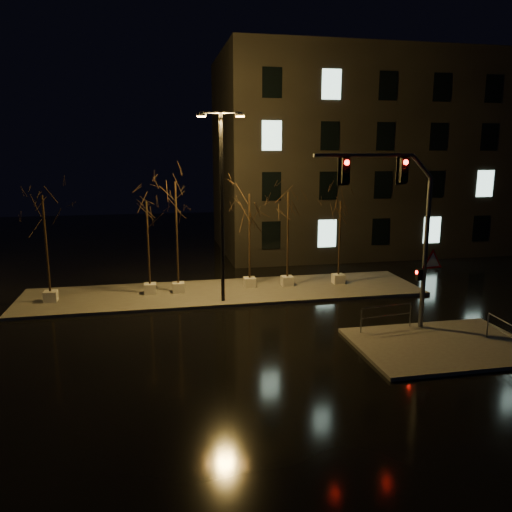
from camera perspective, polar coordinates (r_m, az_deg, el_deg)
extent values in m
plane|color=black|center=(22.29, -1.32, -8.48)|extent=(90.00, 90.00, 0.00)
cube|color=#4A4742|center=(27.91, -3.51, -4.15)|extent=(22.00, 5.00, 0.15)
cube|color=#4A4742|center=(21.79, 20.53, -9.53)|extent=(7.00, 5.00, 0.15)
cube|color=black|center=(42.45, 13.37, 11.14)|extent=(25.00, 12.00, 15.00)
cube|color=#BCB9AF|center=(27.96, -22.42, -4.27)|extent=(0.65, 0.65, 0.55)
cylinder|color=black|center=(27.38, -22.86, 1.26)|extent=(0.11, 0.11, 4.93)
cube|color=#BCB9AF|center=(27.91, -12.01, -3.65)|extent=(0.65, 0.65, 0.55)
cylinder|color=black|center=(27.37, -12.23, 1.41)|extent=(0.11, 0.11, 4.45)
cube|color=#BCB9AF|center=(27.85, -8.85, -3.56)|extent=(0.65, 0.65, 0.55)
cylinder|color=black|center=(27.22, -9.05, 2.60)|extent=(0.11, 0.11, 5.50)
cube|color=#BCB9AF|center=(28.60, -0.74, -3.02)|extent=(0.65, 0.65, 0.55)
cylinder|color=black|center=(28.04, -0.75, 2.24)|extent=(0.11, 0.11, 4.76)
cube|color=#BCB9AF|center=(28.96, 3.59, -2.85)|extent=(0.65, 0.65, 0.55)
cylinder|color=black|center=(28.40, 3.66, 2.42)|extent=(0.11, 0.11, 4.84)
cube|color=#BCB9AF|center=(29.77, 9.38, -2.58)|extent=(0.65, 0.65, 0.55)
cylinder|color=black|center=(29.27, 9.54, 2.02)|extent=(0.11, 0.11, 4.30)
cylinder|color=#53555A|center=(22.60, 18.78, 0.16)|extent=(0.20, 0.20, 6.53)
cylinder|color=#53555A|center=(20.57, 12.31, 11.17)|extent=(4.35, 0.49, 0.15)
cube|color=black|center=(21.48, 16.50, 9.37)|extent=(0.34, 0.26, 0.98)
cube|color=black|center=(20.21, 10.14, 9.55)|extent=(0.34, 0.26, 0.98)
cube|color=black|center=(22.65, 18.14, -2.03)|extent=(0.25, 0.21, 0.49)
cone|color=red|center=(22.80, 19.48, -0.62)|extent=(1.13, 0.12, 1.13)
sphere|color=#FF0C07|center=(22.19, 19.45, 10.09)|extent=(0.20, 0.20, 0.20)
cylinder|color=black|center=(25.17, -3.92, 5.25)|extent=(0.19, 0.19, 9.44)
cylinder|color=black|center=(25.08, -4.07, 16.03)|extent=(2.04, 0.60, 0.09)
cube|color=orange|center=(25.20, -6.28, 15.65)|extent=(0.52, 0.37, 0.19)
cube|color=orange|center=(24.98, -1.83, 15.74)|extent=(0.52, 0.37, 0.19)
cylinder|color=#53555A|center=(21.90, 11.92, -7.30)|extent=(0.06, 0.06, 1.01)
cylinder|color=#53555A|center=(23.19, 17.23, -6.50)|extent=(0.06, 0.06, 1.01)
cylinder|color=#53555A|center=(22.36, 14.73, -5.54)|extent=(2.45, 0.33, 0.04)
cylinder|color=#53555A|center=(22.49, 14.67, -6.63)|extent=(2.45, 0.33, 0.04)
cylinder|color=#53555A|center=(23.01, 24.95, -7.26)|extent=(0.06, 0.06, 0.99)
cylinder|color=#53555A|center=(21.97, 26.60, -6.76)|extent=(0.20, 2.20, 0.04)
cylinder|color=#53555A|center=(22.11, 26.49, -7.85)|extent=(0.20, 2.20, 0.04)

